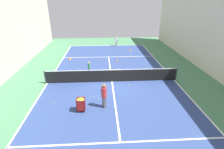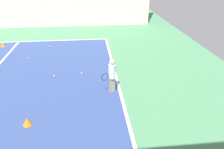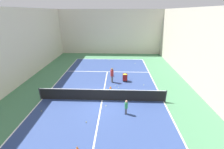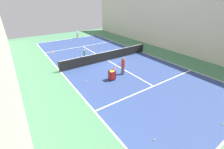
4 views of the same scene
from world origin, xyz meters
name	(u,v)px [view 1 (image 1 of 4)]	position (x,y,z in m)	size (l,w,h in m)	color
ground_plane	(112,82)	(0.00, 0.00, 0.00)	(34.92, 34.92, 0.00)	#477F56
court_playing_area	(112,82)	(0.00, 0.00, 0.00)	(10.37, 23.95, 0.00)	navy
line_baseline_near	(107,45)	(0.00, -11.97, 0.01)	(10.37, 0.10, 0.00)	white
line_sideline_left	(174,80)	(-5.19, 0.00, 0.01)	(0.10, 23.95, 0.00)	white
line_sideline_right	(47,83)	(5.19, 0.00, 0.01)	(0.10, 23.95, 0.00)	white
line_service_near	(109,57)	(0.00, -6.59, 0.01)	(10.37, 0.10, 0.00)	white
line_service_far	(120,142)	(0.00, 6.59, 0.01)	(10.37, 0.10, 0.00)	white
line_centre_service	(112,82)	(0.00, 0.00, 0.01)	(0.10, 13.17, 0.00)	white
tennis_net	(112,75)	(0.00, 0.00, 0.55)	(10.67, 0.10, 1.06)	#2D2D33
player_near_baseline	(116,41)	(-1.32, -11.67, 0.74)	(0.40, 0.57, 1.30)	gray
coach_at_net	(104,94)	(0.71, 3.59, 0.93)	(0.46, 0.64, 1.62)	#4C4C56
child_midcourt	(89,67)	(1.94, -1.74, 0.66)	(0.30, 0.30, 1.16)	#4C4C56
ball_cart	(81,102)	(2.09, 3.91, 0.59)	(0.49, 0.46, 0.85)	maroon
training_cone_0	(105,94)	(0.61, 2.19, 0.12)	(0.23, 0.23, 0.24)	orange
training_cone_1	(70,58)	(4.36, -5.93, 0.15)	(0.27, 0.27, 0.30)	orange
training_cone_2	(130,50)	(-2.94, -9.00, 0.11)	(0.27, 0.27, 0.22)	orange
training_cone_3	(117,60)	(-0.86, -4.96, 0.14)	(0.17, 0.17, 0.27)	orange
tennis_ball_0	(107,77)	(0.39, -0.84, 0.04)	(0.07, 0.07, 0.07)	yellow
tennis_ball_2	(159,72)	(-4.44, -1.70, 0.04)	(0.07, 0.07, 0.07)	yellow
tennis_ball_3	(104,88)	(0.66, 1.10, 0.04)	(0.07, 0.07, 0.07)	yellow
tennis_ball_5	(63,56)	(5.38, -7.21, 0.04)	(0.07, 0.07, 0.07)	yellow
tennis_ball_6	(154,55)	(-5.42, -6.89, 0.04)	(0.07, 0.07, 0.07)	yellow
tennis_ball_7	(94,96)	(1.40, 2.35, 0.04)	(0.07, 0.07, 0.07)	yellow
tennis_ball_8	(99,60)	(1.15, -5.42, 0.04)	(0.07, 0.07, 0.07)	yellow
tennis_ball_9	(53,103)	(3.98, 2.99, 0.04)	(0.07, 0.07, 0.07)	yellow
tennis_ball_11	(76,52)	(4.04, -8.63, 0.04)	(0.07, 0.07, 0.07)	yellow
tennis_ball_12	(119,141)	(0.07, 6.51, 0.04)	(0.07, 0.07, 0.07)	yellow
tennis_ball_13	(129,85)	(-1.28, 0.70, 0.04)	(0.07, 0.07, 0.07)	yellow
tennis_ball_14	(99,99)	(1.06, 2.71, 0.04)	(0.07, 0.07, 0.07)	yellow
tennis_ball_15	(105,48)	(0.27, -10.53, 0.04)	(0.07, 0.07, 0.07)	yellow
tennis_ball_16	(119,68)	(-0.81, -2.79, 0.04)	(0.07, 0.07, 0.07)	yellow
tennis_ball_17	(107,50)	(0.14, -9.38, 0.04)	(0.07, 0.07, 0.07)	yellow
tennis_ball_19	(89,54)	(2.29, -7.84, 0.04)	(0.07, 0.07, 0.07)	yellow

